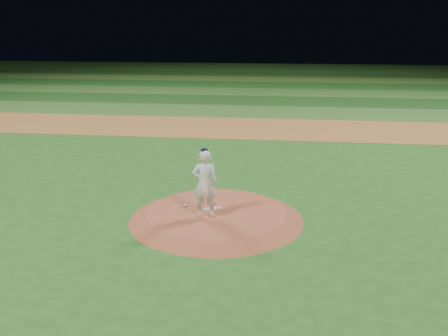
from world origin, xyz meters
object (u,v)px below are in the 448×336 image
object	(u,v)px
pitching_rubber	(212,209)
rosin_bag	(185,206)
pitcher_on_mound	(205,183)
pitchers_mound	(216,215)

from	to	relation	value
pitching_rubber	rosin_bag	xyz separation A→B (m)	(-0.90, 0.12, 0.02)
pitching_rubber	rosin_bag	world-z (taller)	rosin_bag
pitching_rubber	rosin_bag	distance (m)	0.91
rosin_bag	pitcher_on_mound	world-z (taller)	pitcher_on_mound
pitcher_on_mound	rosin_bag	bearing A→B (deg)	136.08
pitchers_mound	pitcher_on_mound	world-z (taller)	pitcher_on_mound
pitchers_mound	pitching_rubber	size ratio (longest dim) A/B	8.68
pitchers_mound	rosin_bag	bearing A→B (deg)	163.31
pitchers_mound	pitching_rubber	distance (m)	0.30
pitchers_mound	rosin_bag	world-z (taller)	rosin_bag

